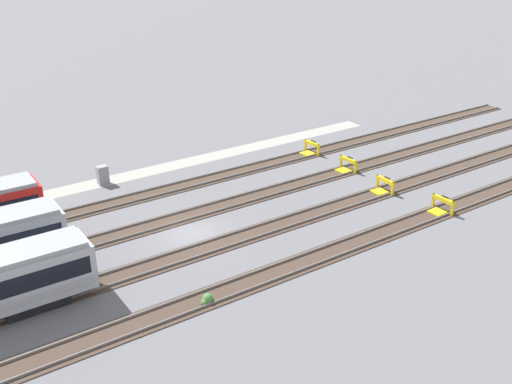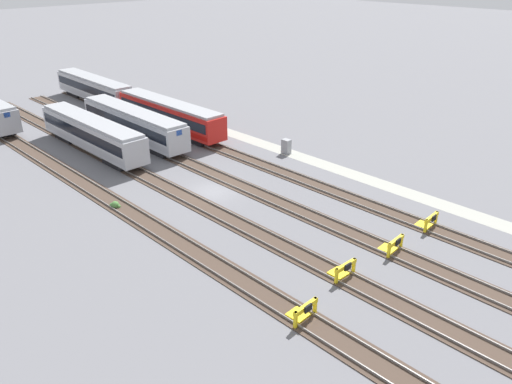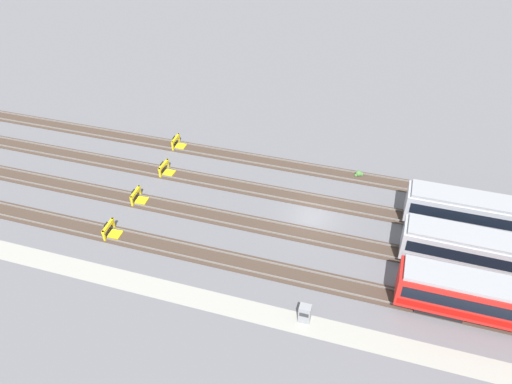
# 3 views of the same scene
# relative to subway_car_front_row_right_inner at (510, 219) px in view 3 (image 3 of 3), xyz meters

# --- Properties ---
(ground_plane) EXTENTS (400.00, 400.00, 0.00)m
(ground_plane) POSITION_rel_subway_car_front_row_right_inner_xyz_m (-17.23, -2.56, -2.04)
(ground_plane) COLOR slate
(service_walkway) EXTENTS (54.00, 2.00, 0.01)m
(service_walkway) POSITION_rel_subway_car_front_row_right_inner_xyz_m (-17.23, -14.87, -2.04)
(service_walkway) COLOR #9E9E93
(service_walkway) RESTS_ON ground
(rail_track_nearest) EXTENTS (90.00, 2.23, 0.21)m
(rail_track_nearest) POSITION_rel_subway_car_front_row_right_inner_xyz_m (-17.23, -10.25, -2.00)
(rail_track_nearest) COLOR #47382D
(rail_track_nearest) RESTS_ON ground
(rail_track_near_inner) EXTENTS (90.00, 2.24, 0.21)m
(rail_track_near_inner) POSITION_rel_subway_car_front_row_right_inner_xyz_m (-17.23, -5.13, -2.00)
(rail_track_near_inner) COLOR #47382D
(rail_track_near_inner) RESTS_ON ground
(rail_track_middle) EXTENTS (90.00, 2.24, 0.21)m
(rail_track_middle) POSITION_rel_subway_car_front_row_right_inner_xyz_m (-17.23, 0.00, -2.00)
(rail_track_middle) COLOR #47382D
(rail_track_middle) RESTS_ON ground
(rail_track_far_inner) EXTENTS (90.00, 2.23, 0.21)m
(rail_track_far_inner) POSITION_rel_subway_car_front_row_right_inner_xyz_m (-17.23, 5.13, -2.00)
(rail_track_far_inner) COLOR #47382D
(rail_track_far_inner) RESTS_ON ground
(subway_car_front_row_right_inner) EXTENTS (18.01, 2.89, 3.70)m
(subway_car_front_row_right_inner) POSITION_rel_subway_car_front_row_right_inner_xyz_m (0.00, 0.00, 0.00)
(subway_car_front_row_right_inner) COLOR #ADAFB7
(subway_car_front_row_right_inner) RESTS_ON ground
(bumper_stop_nearest_track) EXTENTS (1.38, 2.01, 1.22)m
(bumper_stop_nearest_track) POSITION_rel_subway_car_front_row_right_inner_xyz_m (-34.18, -10.24, -1.53)
(bumper_stop_nearest_track) COLOR yellow
(bumper_stop_nearest_track) RESTS_ON ground
(bumper_stop_near_inner_track) EXTENTS (1.38, 2.01, 1.22)m
(bumper_stop_near_inner_track) POSITION_rel_subway_car_front_row_right_inner_xyz_m (-34.14, -5.11, -1.53)
(bumper_stop_near_inner_track) COLOR yellow
(bumper_stop_near_inner_track) RESTS_ON ground
(bumper_stop_middle_track) EXTENTS (1.37, 2.01, 1.22)m
(bumper_stop_middle_track) POSITION_rel_subway_car_front_row_right_inner_xyz_m (-33.53, -0.01, -1.53)
(bumper_stop_middle_track) COLOR yellow
(bumper_stop_middle_track) RESTS_ON ground
(bumper_stop_far_inner_track) EXTENTS (1.36, 2.01, 1.22)m
(bumper_stop_far_inner_track) POSITION_rel_subway_car_front_row_right_inner_xyz_m (-34.47, 5.14, -1.53)
(bumper_stop_far_inner_track) COLOR yellow
(bumper_stop_far_inner_track) RESTS_ON ground
(electrical_cabinet) EXTENTS (0.90, 0.73, 1.60)m
(electrical_cabinet) POSITION_rel_subway_car_front_row_right_inner_xyz_m (-15.29, -14.49, -1.24)
(electrical_cabinet) COLOR gray
(electrical_cabinet) RESTS_ON ground
(weed_clump) EXTENTS (0.92, 0.70, 0.64)m
(weed_clump) POSITION_rel_subway_car_front_row_right_inner_xyz_m (-13.88, 5.50, -1.80)
(weed_clump) COLOR #4C7F3D
(weed_clump) RESTS_ON ground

